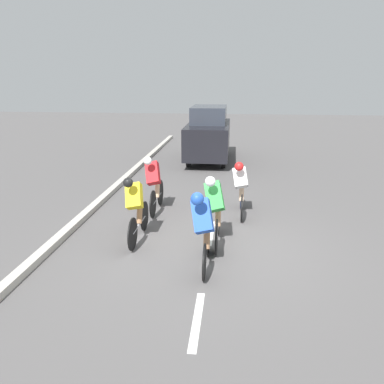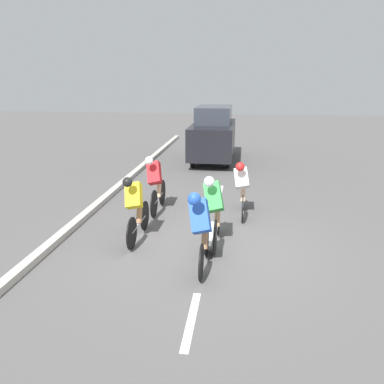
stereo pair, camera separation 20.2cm
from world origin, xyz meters
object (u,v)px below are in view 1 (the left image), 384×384
object	(u,v)px
cyclist_white	(241,187)
cyclist_red	(154,183)
cyclist_green	(216,209)
cyclist_blue	(203,227)
cyclist_yellow	(136,207)
support_car	(209,134)

from	to	relation	value
cyclist_white	cyclist_red	world-z (taller)	cyclist_red
cyclist_green	cyclist_red	size ratio (longest dim) A/B	1.02
cyclist_white	cyclist_green	xyz separation A→B (m)	(0.53, 1.82, 0.04)
cyclist_white	cyclist_green	distance (m)	1.90
cyclist_red	cyclist_blue	bearing A→B (deg)	117.43
cyclist_yellow	cyclist_blue	xyz separation A→B (m)	(-1.51, 1.07, 0.06)
cyclist_blue	cyclist_red	size ratio (longest dim) A/B	0.95
cyclist_blue	cyclist_red	bearing A→B (deg)	-62.57
cyclist_yellow	cyclist_blue	size ratio (longest dim) A/B	1.07
cyclist_green	cyclist_red	world-z (taller)	cyclist_green
cyclist_blue	support_car	size ratio (longest dim) A/B	0.38
cyclist_yellow	cyclist_green	bearing A→B (deg)	179.24
cyclist_blue	support_car	distance (m)	9.45
cyclist_green	support_car	xyz separation A→B (m)	(0.72, -8.38, 0.32)
cyclist_blue	cyclist_red	distance (m)	3.25
cyclist_yellow	cyclist_blue	world-z (taller)	cyclist_blue
cyclist_red	cyclist_yellow	bearing A→B (deg)	89.68
cyclist_yellow	cyclist_green	distance (m)	1.67
cyclist_white	cyclist_blue	xyz separation A→B (m)	(0.70, 2.86, 0.06)
cyclist_green	cyclist_red	bearing A→B (deg)	-47.93
cyclist_green	cyclist_blue	bearing A→B (deg)	81.08
support_car	cyclist_blue	bearing A→B (deg)	93.40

